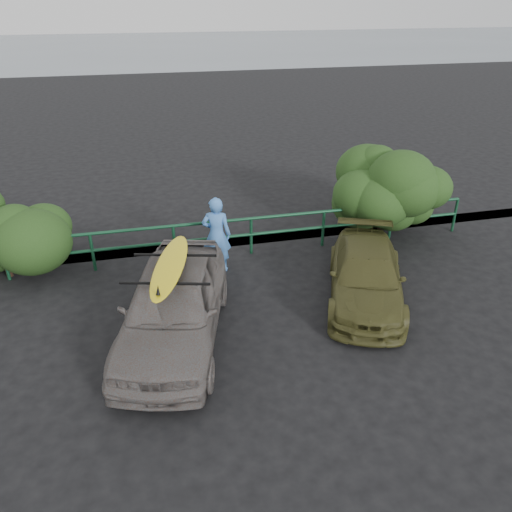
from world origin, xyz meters
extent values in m
plane|color=black|center=(0.00, 0.00, 0.00)|extent=(80.00, 80.00, 0.00)
plane|color=slate|center=(0.00, 60.00, 0.00)|extent=(200.00, 200.00, 0.00)
imported|color=#615956|center=(-1.29, 1.77, 0.78)|extent=(2.96, 4.89, 1.56)
imported|color=#45441E|center=(3.00, 2.27, 0.57)|extent=(2.99, 4.27, 1.15)
imported|color=#447FCE|center=(-0.01, 4.33, 0.96)|extent=(0.80, 0.63, 1.92)
ellipsoid|color=gold|center=(-1.29, 1.77, 1.65)|extent=(1.18, 2.62, 0.08)
camera|label=1|loc=(-1.61, -6.50, 6.14)|focal=35.00mm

